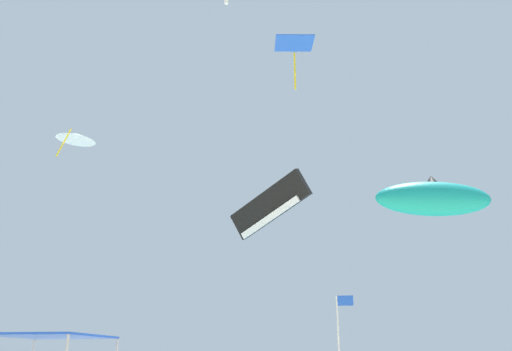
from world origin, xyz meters
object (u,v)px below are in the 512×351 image
(kite_delta_white, at_px, (76,137))
(kite_inflatable_teal, at_px, (433,198))
(canopy_tent, at_px, (49,339))
(kite_diamond_blue, at_px, (294,46))
(banner_flag, at_px, (341,342))
(kite_parafoil_black, at_px, (270,206))

(kite_delta_white, distance_m, kite_inflatable_teal, 23.93)
(kite_delta_white, bearing_deg, canopy_tent, -138.48)
(canopy_tent, xyz_separation_m, kite_diamond_blue, (6.44, 9.84, 14.92))
(banner_flag, bearing_deg, canopy_tent, -148.12)
(canopy_tent, distance_m, kite_delta_white, 24.14)
(canopy_tent, bearing_deg, kite_diamond_blue, 56.79)
(banner_flag, height_order, kite_inflatable_teal, kite_inflatable_teal)
(kite_delta_white, bearing_deg, banner_flag, -112.00)
(banner_flag, xyz_separation_m, kite_diamond_blue, (-1.62, 4.82, 14.87))
(banner_flag, xyz_separation_m, kite_inflatable_teal, (4.75, 6.00, 6.68))
(banner_flag, bearing_deg, kite_diamond_blue, 108.62)
(kite_diamond_blue, distance_m, kite_delta_white, 17.35)
(kite_parafoil_black, bearing_deg, kite_delta_white, 39.92)
(banner_flag, xyz_separation_m, kite_delta_white, (-17.13, 12.53, 13.83))
(canopy_tent, xyz_separation_m, banner_flag, (8.06, 5.01, 0.05))
(banner_flag, height_order, kite_delta_white, kite_delta_white)
(canopy_tent, xyz_separation_m, kite_parafoil_black, (4.05, 18.86, 8.84))
(banner_flag, bearing_deg, kite_delta_white, 143.81)
(banner_flag, distance_m, kite_diamond_blue, 15.72)
(banner_flag, relative_size, kite_diamond_blue, 1.39)
(kite_diamond_blue, xyz_separation_m, kite_delta_white, (-15.51, 7.71, -1.04))
(canopy_tent, xyz_separation_m, kite_inflatable_teal, (12.81, 11.02, 6.73))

